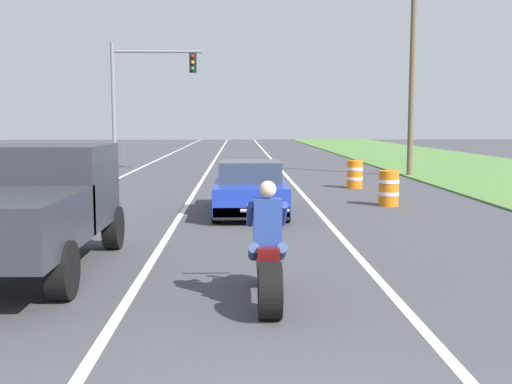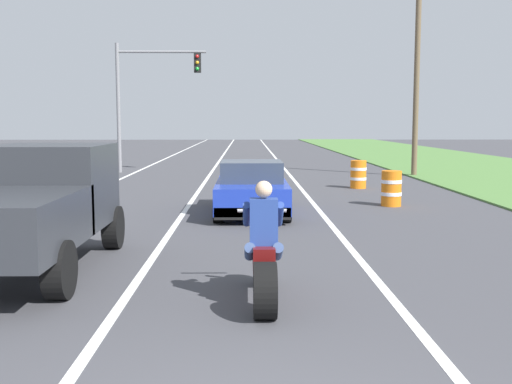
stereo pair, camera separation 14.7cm
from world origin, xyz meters
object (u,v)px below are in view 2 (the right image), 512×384
Objects in this scene: motorcycle_with_rider at (264,259)px; pickup_truck_left_lane_dark_grey at (33,202)px; construction_barrel_mid at (358,174)px; sports_car_blue at (252,189)px; construction_barrel_nearest at (391,188)px; traffic_light_mast_near at (145,87)px.

pickup_truck_left_lane_dark_grey is (-3.60, 1.89, 0.51)m from motorcycle_with_rider.
motorcycle_with_rider reaches higher than construction_barrel_mid.
pickup_truck_left_lane_dark_grey is 14.30m from construction_barrel_mid.
construction_barrel_mid is at bearing 57.13° from sports_car_blue.
construction_barrel_nearest is (7.48, 7.51, -0.60)m from pickup_truck_left_lane_dark_grey.
construction_barrel_nearest is (3.96, 1.30, -0.13)m from sports_car_blue.
sports_car_blue is (-0.08, 8.11, 0.04)m from motorcycle_with_rider.
motorcycle_with_rider is 0.51× the size of sports_car_blue.
pickup_truck_left_lane_dark_grey is 19.64m from traffic_light_mast_near.
construction_barrel_nearest is at bearing 18.11° from sports_car_blue.
construction_barrel_mid is (-0.08, 4.72, 0.00)m from construction_barrel_nearest.
traffic_light_mast_near reaches higher than construction_barrel_mid.
sports_car_blue reaches higher than construction_barrel_mid.
sports_car_blue is at bearing -69.84° from traffic_light_mast_near.
motorcycle_with_rider is 2.21× the size of construction_barrel_nearest.
pickup_truck_left_lane_dark_grey is at bearing -121.18° from construction_barrel_mid.
sports_car_blue is at bearing 60.52° from pickup_truck_left_lane_dark_grey.
construction_barrel_nearest is at bearing 45.13° from pickup_truck_left_lane_dark_grey.
construction_barrel_nearest and construction_barrel_mid have the same top height.
construction_barrel_nearest is at bearing -53.47° from traffic_light_mast_near.
traffic_light_mast_near reaches higher than pickup_truck_left_lane_dark_grey.
traffic_light_mast_near reaches higher than motorcycle_with_rider.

